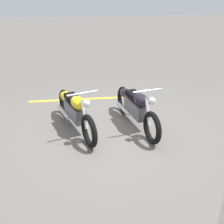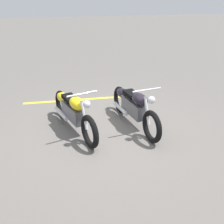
% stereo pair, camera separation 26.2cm
% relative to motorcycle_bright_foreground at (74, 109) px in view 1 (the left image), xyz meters
% --- Properties ---
extents(ground_plane, '(60.00, 60.00, 0.00)m').
position_rel_motorcycle_bright_foreground_xyz_m(ground_plane, '(0.23, 0.69, -0.46)').
color(ground_plane, '#66605B').
extents(motorcycle_bright_foreground, '(2.19, 0.81, 1.04)m').
position_rel_motorcycle_bright_foreground_xyz_m(motorcycle_bright_foreground, '(0.00, 0.00, 0.00)').
color(motorcycle_bright_foreground, black).
rests_on(motorcycle_bright_foreground, ground).
extents(motorcycle_dark_foreground, '(2.23, 0.65, 1.04)m').
position_rel_motorcycle_bright_foreground_xyz_m(motorcycle_dark_foreground, '(0.10, 1.35, 0.00)').
color(motorcycle_dark_foreground, black).
rests_on(motorcycle_dark_foreground, ground).
extents(parking_stripe_near, '(0.37, 3.20, 0.01)m').
position_rel_motorcycle_bright_foreground_xyz_m(parking_stripe_near, '(-1.71, 0.45, -0.46)').
color(parking_stripe_near, yellow).
rests_on(parking_stripe_near, ground).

